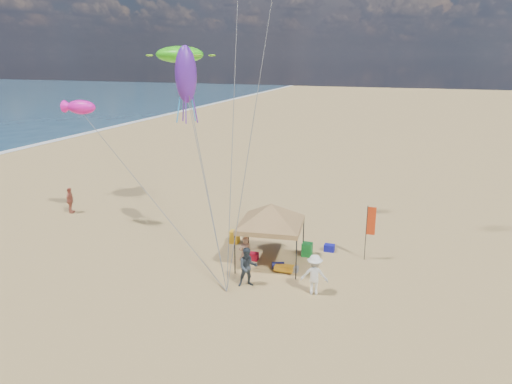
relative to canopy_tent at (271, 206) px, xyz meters
The scene contains 18 objects.
ground 5.06m from the canopy_tent, 95.97° to the right, with size 280.00×280.00×0.00m, color tan.
canopy_tent is the anchor object (origin of this frame).
feather_flag 5.12m from the canopy_tent, 23.99° to the left, with size 0.45×0.07×2.91m.
cooler_red 3.03m from the canopy_tent, behind, with size 0.54×0.38×0.38m, color red.
cooler_blue 4.55m from the canopy_tent, 45.06° to the left, with size 0.54×0.38×0.38m, color #121397.
bag_navy 2.95m from the canopy_tent, 41.20° to the right, with size 0.36×0.36×0.60m, color #0D103B.
bag_orange 4.79m from the canopy_tent, 117.51° to the left, with size 0.36×0.36×0.60m, color #F5380D.
chair_green 3.46m from the canopy_tent, 45.54° to the left, with size 0.50×0.50×0.70m, color #17832D.
chair_yellow 4.29m from the canopy_tent, 144.63° to the left, with size 0.50×0.50×0.70m, color gold.
crate_grey 3.26m from the canopy_tent, 20.67° to the right, with size 0.34×0.30×0.28m, color gray.
beach_cart 3.07m from the canopy_tent, 37.17° to the right, with size 0.90×0.50×0.24m, color orange.
person_near_a 2.62m from the canopy_tent, 130.96° to the right, with size 0.64×0.42×1.74m, color tan.
person_near_b 3.38m from the canopy_tent, 95.66° to the right, with size 0.90×0.70×1.84m, color #313B43.
person_near_c 4.20m from the canopy_tent, 40.82° to the right, with size 1.19×0.68×1.84m, color white.
person_far_a 15.40m from the canopy_tent, 167.91° to the left, with size 1.01×0.42×1.73m, color #B25A44.
turtle_kite 10.15m from the canopy_tent, 152.11° to the left, with size 2.73×2.19×0.91m, color #3EF219.
fish_kite 12.66m from the canopy_tent, behind, with size 1.83×0.92×0.81m, color #FE16B8.
squid_kite 7.50m from the canopy_tent, behind, with size 1.03×1.03×2.69m, color #6124B4.
Camera 1 is at (6.90, -16.83, 10.14)m, focal length 33.12 mm.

